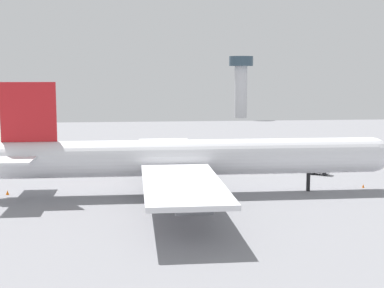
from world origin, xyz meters
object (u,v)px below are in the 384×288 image
at_px(baggage_tug, 321,170).
at_px(safety_cone_tail, 7,192).
at_px(maintenance_van, 17,161).
at_px(cargo_airplane, 189,158).
at_px(safety_cone_nose, 363,186).
at_px(control_tower, 241,80).

relative_size(baggage_tug, safety_cone_tail, 5.59).
relative_size(maintenance_van, baggage_tug, 1.12).
bearing_deg(safety_cone_tail, maintenance_van, 98.57).
distance_m(cargo_airplane, safety_cone_nose, 33.54).
bearing_deg(baggage_tug, maintenance_van, 164.62).
relative_size(cargo_airplane, baggage_tug, 15.89).
distance_m(baggage_tug, safety_cone_nose, 13.93).
xyz_separation_m(cargo_airplane, safety_cone_nose, (32.93, 1.86, -6.08)).
distance_m(safety_cone_nose, control_tower, 159.70).
height_order(maintenance_van, baggage_tug, maintenance_van).
bearing_deg(safety_cone_nose, cargo_airplane, -176.77).
relative_size(safety_cone_nose, control_tower, 0.02).
relative_size(baggage_tug, control_tower, 0.16).
distance_m(maintenance_van, control_tower, 149.46).
xyz_separation_m(cargo_airplane, baggage_tug, (29.34, 15.30, -5.43)).
bearing_deg(maintenance_van, safety_cone_tail, -81.43).
bearing_deg(control_tower, baggage_tug, -94.36).
distance_m(maintenance_van, safety_cone_nose, 76.47).
height_order(maintenance_van, safety_cone_tail, maintenance_van).
distance_m(cargo_airplane, safety_cone_tail, 32.69).
relative_size(maintenance_van, control_tower, 0.18).
bearing_deg(safety_cone_tail, cargo_airplane, -4.57).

